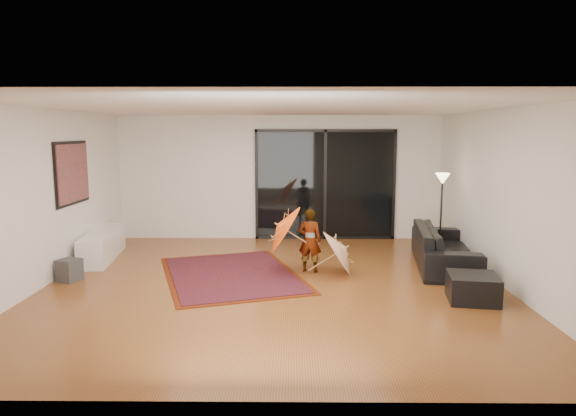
{
  "coord_description": "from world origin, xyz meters",
  "views": [
    {
      "loc": [
        0.3,
        -7.69,
        2.34
      ],
      "look_at": [
        0.22,
        0.67,
        1.1
      ],
      "focal_mm": 32.0,
      "sensor_mm": 36.0,
      "label": 1
    }
  ],
  "objects_px": {
    "sofa": "(444,247)",
    "child": "(310,240)",
    "ottoman": "(473,288)",
    "media_console": "(102,245)"
  },
  "relations": [
    {
      "from": "media_console",
      "to": "ottoman",
      "type": "height_order",
      "value": "media_console"
    },
    {
      "from": "media_console",
      "to": "child",
      "type": "distance_m",
      "value": 3.94
    },
    {
      "from": "media_console",
      "to": "ottoman",
      "type": "distance_m",
      "value": 6.51
    },
    {
      "from": "media_console",
      "to": "sofa",
      "type": "height_order",
      "value": "sofa"
    },
    {
      "from": "sofa",
      "to": "ottoman",
      "type": "xyz_separation_m",
      "value": [
        -0.14,
        -1.87,
        -0.16
      ]
    },
    {
      "from": "child",
      "to": "sofa",
      "type": "bearing_deg",
      "value": -156.53
    },
    {
      "from": "child",
      "to": "ottoman",
      "type": "bearing_deg",
      "value": 160.7
    },
    {
      "from": "media_console",
      "to": "child",
      "type": "height_order",
      "value": "child"
    },
    {
      "from": "sofa",
      "to": "child",
      "type": "bearing_deg",
      "value": 107.19
    },
    {
      "from": "media_console",
      "to": "sofa",
      "type": "distance_m",
      "value": 6.22
    }
  ]
}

